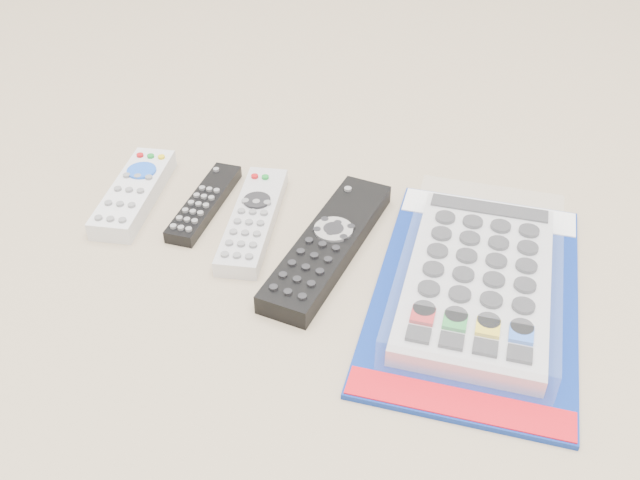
% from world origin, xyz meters
% --- Properties ---
extents(remote_small_grey, '(0.07, 0.18, 0.03)m').
position_xyz_m(remote_small_grey, '(-0.24, 0.03, 0.01)').
color(remote_small_grey, silver).
rests_on(remote_small_grey, ground).
extents(remote_slim_black, '(0.04, 0.16, 0.02)m').
position_xyz_m(remote_slim_black, '(-0.15, 0.04, 0.01)').
color(remote_slim_black, black).
rests_on(remote_slim_black, ground).
extents(remote_silver_dvd, '(0.07, 0.20, 0.02)m').
position_xyz_m(remote_silver_dvd, '(-0.08, 0.02, 0.01)').
color(remote_silver_dvd, silver).
rests_on(remote_silver_dvd, ground).
extents(remote_large_black, '(0.10, 0.25, 0.03)m').
position_xyz_m(remote_large_black, '(0.02, -0.00, 0.01)').
color(remote_large_black, black).
rests_on(remote_large_black, ground).
extents(jumbo_remote_packaged, '(0.21, 0.34, 0.05)m').
position_xyz_m(jumbo_remote_packaged, '(0.18, -0.02, 0.02)').
color(jumbo_remote_packaged, navy).
rests_on(jumbo_remote_packaged, ground).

